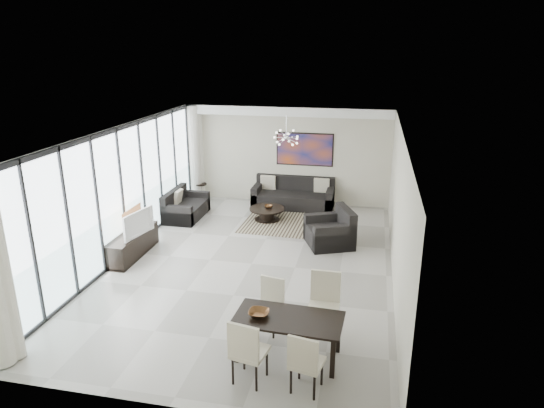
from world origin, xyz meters
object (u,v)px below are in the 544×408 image
(television, at_px, (135,223))
(dining_table, at_px, (288,323))
(coffee_table, at_px, (267,213))
(sofa_main, at_px, (293,197))
(tv_console, at_px, (132,244))

(television, height_order, dining_table, television)
(television, bearing_deg, coffee_table, -26.30)
(sofa_main, height_order, tv_console, sofa_main)
(television, relative_size, dining_table, 0.59)
(coffee_table, height_order, television, television)
(sofa_main, bearing_deg, dining_table, -81.26)
(television, distance_m, dining_table, 4.92)
(coffee_table, distance_m, sofa_main, 1.38)
(sofa_main, height_order, television, television)
(dining_table, bearing_deg, coffee_table, 105.36)
(sofa_main, xyz_separation_m, dining_table, (1.10, -7.17, 0.30))
(tv_console, height_order, television, television)
(coffee_table, height_order, sofa_main, sofa_main)
(sofa_main, relative_size, dining_table, 1.41)
(dining_table, bearing_deg, tv_console, 144.08)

